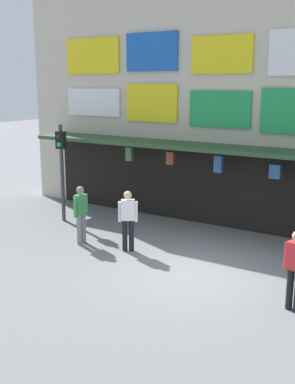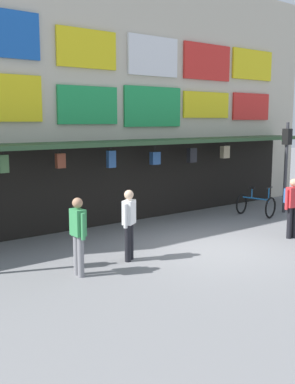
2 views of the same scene
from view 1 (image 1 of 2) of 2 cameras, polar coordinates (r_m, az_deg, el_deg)
ground_plane at (r=11.70m, az=5.55°, el=-9.70°), size 80.00×80.00×0.00m
shopfront at (r=15.04m, az=13.99°, el=10.54°), size 18.00×2.60×8.00m
traffic_light_near at (r=15.74m, az=-10.28°, el=4.13°), size 0.34×0.35×3.20m
pedestrian_in_blue at (r=12.86m, az=-2.36°, el=-3.07°), size 0.46×0.38×1.68m
pedestrian_in_yellow at (r=13.57m, az=-7.99°, el=-2.34°), size 0.23×0.53×1.68m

